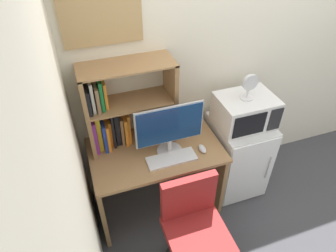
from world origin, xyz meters
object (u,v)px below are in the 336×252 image
at_px(hutch_bookshelf, 116,110).
at_px(computer_mouse, 202,149).
at_px(desk_fan, 249,86).
at_px(wall_corkboard, 101,14).
at_px(mini_fridge, 236,155).
at_px(microwave, 245,111).
at_px(desk_chair, 194,235).
at_px(keyboard, 172,159).
at_px(monitor, 170,128).

bearing_deg(hutch_bookshelf, computer_mouse, -28.77).
bearing_deg(desk_fan, computer_mouse, -161.05).
bearing_deg(wall_corkboard, mini_fridge, -15.63).
bearing_deg(mini_fridge, desk_fan, -170.07).
bearing_deg(hutch_bookshelf, mini_fridge, -9.52).
bearing_deg(microwave, wall_corkboard, 164.52).
relative_size(hutch_bookshelf, desk_chair, 0.83).
bearing_deg(mini_fridge, wall_corkboard, 164.37).
distance_m(hutch_bookshelf, keyboard, 0.59).
relative_size(desk_fan, desk_chair, 0.27).
distance_m(microwave, wall_corkboard, 1.43).
bearing_deg(hutch_bookshelf, microwave, -9.37).
height_order(mini_fridge, desk_fan, desk_fan).
bearing_deg(wall_corkboard, desk_fan, -15.89).
xyz_separation_m(keyboard, computer_mouse, (0.28, 0.02, 0.01)).
relative_size(mini_fridge, wall_corkboard, 1.42).
bearing_deg(desk_fan, wall_corkboard, 164.11).
bearing_deg(microwave, desk_chair, -138.08).
relative_size(computer_mouse, desk_chair, 0.12).
xyz_separation_m(monitor, computer_mouse, (0.26, -0.08, -0.24)).
relative_size(microwave, desk_chair, 0.57).
bearing_deg(monitor, desk_fan, 6.26).
bearing_deg(desk_chair, hutch_bookshelf, 113.48).
xyz_separation_m(mini_fridge, wall_corkboard, (-1.10, 0.31, 1.41)).
bearing_deg(hutch_bookshelf, wall_corkboard, 91.06).
bearing_deg(keyboard, desk_fan, 13.40).
bearing_deg(monitor, computer_mouse, -16.44).
bearing_deg(desk_fan, hutch_bookshelf, 170.26).
height_order(monitor, microwave, monitor).
distance_m(computer_mouse, desk_fan, 0.65).
xyz_separation_m(hutch_bookshelf, wall_corkboard, (-0.00, 0.12, 0.72)).
xyz_separation_m(monitor, mini_fridge, (0.74, 0.08, -0.61)).
xyz_separation_m(computer_mouse, wall_corkboard, (-0.63, 0.47, 1.04)).
distance_m(monitor, microwave, 0.74).
bearing_deg(monitor, mini_fridge, 6.32).
distance_m(hutch_bookshelf, desk_chair, 1.16).
distance_m(mini_fridge, wall_corkboard, 1.81).
relative_size(monitor, mini_fridge, 0.69).
height_order(monitor, keyboard, monitor).
xyz_separation_m(computer_mouse, mini_fridge, (0.47, 0.16, -0.37)).
height_order(hutch_bookshelf, keyboard, hutch_bookshelf).
distance_m(computer_mouse, desk_chair, 0.69).
xyz_separation_m(mini_fridge, desk_fan, (-0.01, -0.00, 0.80)).
bearing_deg(computer_mouse, mini_fridge, 18.73).
distance_m(mini_fridge, desk_fan, 0.80).
bearing_deg(desk_chair, desk_fan, 42.17).
distance_m(mini_fridge, desk_chair, 0.98).
bearing_deg(computer_mouse, desk_fan, 18.95).
bearing_deg(mini_fridge, hutch_bookshelf, 170.48).
distance_m(microwave, desk_fan, 0.26).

